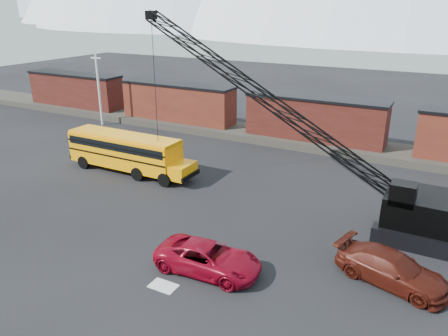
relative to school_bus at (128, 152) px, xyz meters
The scene contains 11 objects.
ground 13.76m from the school_bus, 33.84° to the right, with size 160.00×160.00×0.00m, color black.
gravel_berm 18.38m from the school_bus, 51.82° to the left, with size 120.00×5.00×0.70m, color #423D36.
boxcar_west_far 25.22m from the school_bus, 145.13° to the left, with size 13.70×3.10×4.17m.
boxcar_west_near 15.18m from the school_bus, 107.97° to the left, with size 13.70×3.10×4.17m.
boxcar_mid 18.35m from the school_bus, 51.82° to the left, with size 13.70×3.10×4.17m.
utility_pole 16.57m from the school_bus, 140.61° to the left, with size 1.40×0.24×8.00m.
snow_patch 16.66m from the school_bus, 44.43° to the right, with size 1.40×0.90×0.02m, color silver.
school_bus is the anchor object (origin of this frame).
red_pickup 16.18m from the school_bus, 35.47° to the right, with size 2.60×5.63×1.56m, color maroon.
maroon_suv 22.54m from the school_bus, 15.21° to the right, with size 2.29×5.63×1.63m, color #45140C.
crawler_crane 14.79m from the school_bus, ahead, with size 22.86×4.20×12.95m.
Camera 1 is at (11.84, -18.65, 13.20)m, focal length 35.00 mm.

